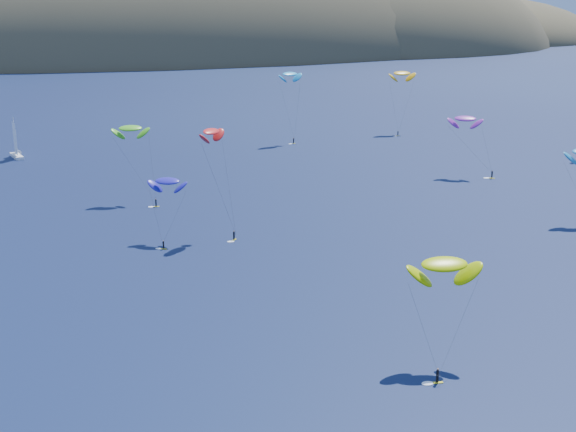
# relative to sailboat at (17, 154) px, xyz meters

# --- Properties ---
(island) EXTENTS (730.00, 300.00, 210.00)m
(island) POSITION_rel_sailboat_xyz_m (101.79, 371.75, -11.72)
(island) COLOR #3D3526
(island) RESTS_ON ground
(sailboat) EXTENTS (10.25, 8.95, 12.28)m
(sailboat) POSITION_rel_sailboat_xyz_m (0.00, 0.00, 0.00)
(sailboat) COLOR silver
(sailboat) RESTS_ON ground
(kitesurfer_2) EXTENTS (10.76, 10.85, 16.65)m
(kitesurfer_2) POSITION_rel_sailboat_xyz_m (62.44, -154.53, 12.79)
(kitesurfer_2) COLOR yellow
(kitesurfer_2) RESTS_ON ground
(kitesurfer_3) EXTENTS (9.28, 11.91, 19.68)m
(kitesurfer_3) POSITION_rel_sailboat_xyz_m (29.19, -56.34, 16.29)
(kitesurfer_3) COLOR yellow
(kitesurfer_3) RESTS_ON ground
(kitesurfer_4) EXTENTS (9.47, 9.22, 24.25)m
(kitesurfer_4) POSITION_rel_sailboat_xyz_m (86.14, 2.45, 20.81)
(kitesurfer_4) COLOR yellow
(kitesurfer_4) RESTS_ON ground
(kitesurfer_6) EXTENTS (10.93, 11.56, 17.81)m
(kitesurfer_6) POSITION_rel_sailboat_xyz_m (118.42, -55.90, 14.29)
(kitesurfer_6) COLOR yellow
(kitesurfer_6) RESTS_ON ground
(kitesurfer_9) EXTENTS (7.72, 10.86, 23.75)m
(kitesurfer_9) POSITION_rel_sailboat_xyz_m (42.64, -88.92, 20.60)
(kitesurfer_9) COLOR yellow
(kitesurfer_9) RESTS_ON ground
(kitesurfer_10) EXTENTS (8.71, 10.80, 14.36)m
(kitesurfer_10) POSITION_rel_sailboat_xyz_m (33.08, -90.02, 11.15)
(kitesurfer_10) COLOR yellow
(kitesurfer_10) RESTS_ON ground
(kitesurfer_11) EXTENTS (10.10, 11.32, 22.74)m
(kitesurfer_11) POSITION_rel_sailboat_xyz_m (128.32, 8.53, 19.08)
(kitesurfer_11) COLOR yellow
(kitesurfer_11) RESTS_ON ground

